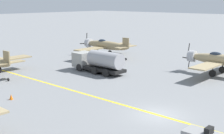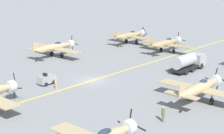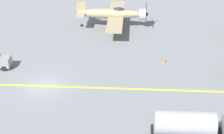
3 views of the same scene
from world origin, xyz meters
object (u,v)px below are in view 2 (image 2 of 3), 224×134
Objects in this scene: airplane_mid_right at (200,88)px; airplane_mid_left at (55,47)px; tow_tractor at (47,79)px; ground_crew_walking at (56,83)px; fuel_tanker at (188,62)px; ground_crew_inspecting at (163,114)px; airplane_far_left at (130,35)px; traffic_cone at (117,58)px; airplane_far_center at (167,43)px.

airplane_mid_right is 1.00× the size of airplane_mid_left.
tow_tractor is 2.99m from ground_crew_walking.
fuel_tanker reaches higher than ground_crew_inspecting.
ground_crew_inspecting is (0.02, -8.36, -1.00)m from airplane_mid_right.
airplane_far_left is at bearing 157.73° from airplane_mid_right.
traffic_cone is (-23.43, 10.89, -1.74)m from airplane_mid_right.
airplane_mid_left is 4.62× the size of tow_tractor.
airplane_far_left is 6.47× the size of ground_crew_inspecting.
airplane_far_left is at bearing 111.57° from ground_crew_walking.
ground_crew_walking is at bearing -112.14° from fuel_tanker.
airplane_far_left is 45.36m from ground_crew_inspecting.
ground_crew_walking is 20.29m from traffic_cone.
airplane_mid_right is at bearing -33.12° from airplane_far_center.
tow_tractor is at bearing -119.20° from fuel_tanker.
airplane_far_left is 35.70m from ground_crew_walking.
fuel_tanker is (24.41, 8.61, -0.50)m from airplane_mid_left.
ground_crew_inspecting is (33.74, -12.66, -1.00)m from airplane_mid_left.
airplane_far_center is at bearing 87.83° from tow_tractor.
airplane_mid_right is 33.99m from airplane_mid_left.
airplane_mid_left is 1.50× the size of fuel_tanker.
tow_tractor is at bearing -82.64° from traffic_cone.
airplane_mid_right is 6.78× the size of ground_crew_walking.
airplane_mid_right is 15.91m from fuel_tanker.
airplane_far_center is 14.09m from fuel_tanker.
airplane_mid_left reaches higher than tow_tractor.
airplane_mid_left is 21.82× the size of traffic_cone.
fuel_tanker is at bearing 6.91° from airplane_mid_left.
tow_tractor is 1.40× the size of ground_crew_inspecting.
tow_tractor is 4.73× the size of traffic_cone.
ground_crew_walking is (13.12, -33.19, -1.05)m from airplane_far_left.
airplane_mid_right is (31.20, -24.52, -0.00)m from airplane_far_left.
traffic_cone is at bearing 20.16° from airplane_mid_left.
tow_tractor is (-11.69, -20.92, -0.72)m from fuel_tanker.
airplane_far_center is 30.97m from ground_crew_walking.
traffic_cone is at bearing -171.90° from fuel_tanker.
airplane_far_center is at bearing 39.77° from airplane_mid_left.
airplane_far_center is at bearing 138.49° from fuel_tanker.
tow_tractor is (-1.15, -30.25, -1.22)m from airplane_far_center.
ground_crew_inspecting is at bearing -33.08° from airplane_mid_left.
airplane_mid_left reaches higher than fuel_tanker.
tow_tractor is 1.47× the size of ground_crew_walking.
airplane_mid_right is at bearing 90.17° from ground_crew_inspecting.
airplane_far_center is at bearing 147.64° from airplane_mid_right.
ground_crew_inspecting reaches higher than traffic_cone.
ground_crew_walking is at bearing -12.66° from tow_tractor.
airplane_far_center reaches higher than airplane_mid_right.
tow_tractor reaches higher than ground_crew_walking.
airplane_far_left is 15.78m from traffic_cone.
traffic_cone is (10.28, 6.60, -1.74)m from airplane_mid_left.
airplane_mid_left is (-2.52, -20.23, -0.00)m from airplane_far_left.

